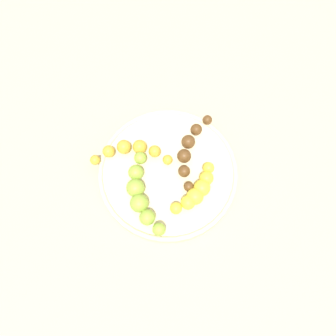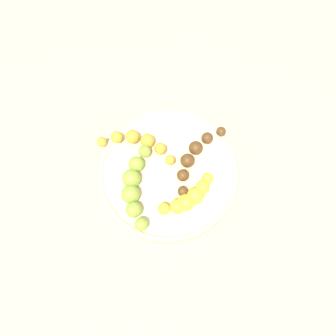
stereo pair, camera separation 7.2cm
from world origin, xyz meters
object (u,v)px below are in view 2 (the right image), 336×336
(banana_overripe, at_px, (195,156))
(banana_yellow, at_px, (189,198))
(banana_green, at_px, (134,186))
(fruit_bowl, at_px, (168,172))
(banana_spotted, at_px, (139,142))

(banana_overripe, relative_size, banana_yellow, 1.07)
(banana_overripe, xyz_separation_m, banana_green, (0.04, -0.13, 0.00))
(fruit_bowl, distance_m, banana_overripe, 0.06)
(banana_spotted, distance_m, banana_yellow, 0.16)
(banana_green, height_order, banana_yellow, banana_green)
(banana_spotted, distance_m, banana_green, 0.10)
(banana_green, xyz_separation_m, banana_yellow, (0.05, 0.10, -0.00))
(banana_spotted, height_order, banana_green, banana_green)
(fruit_bowl, xyz_separation_m, banana_yellow, (0.07, 0.03, 0.02))
(fruit_bowl, bearing_deg, banana_overripe, 104.72)
(banana_green, bearing_deg, fruit_bowl, -148.98)
(banana_overripe, distance_m, banana_yellow, 0.09)
(fruit_bowl, distance_m, banana_yellow, 0.08)
(fruit_bowl, height_order, banana_spotted, banana_spotted)
(fruit_bowl, bearing_deg, banana_yellow, 21.57)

